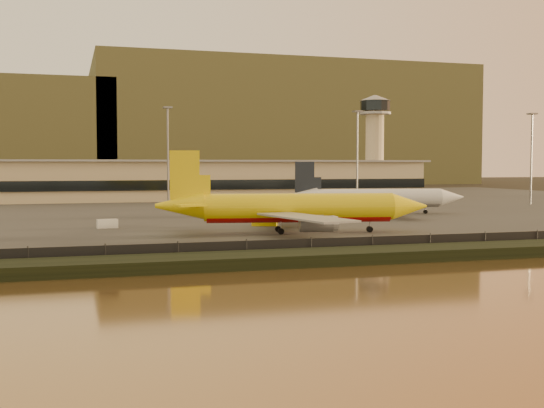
# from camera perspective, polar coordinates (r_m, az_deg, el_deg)

# --- Properties ---
(ground) EXTENTS (900.00, 900.00, 0.00)m
(ground) POSITION_cam_1_polar(r_m,az_deg,el_deg) (96.14, 4.01, -3.42)
(ground) COLOR black
(ground) RESTS_ON ground
(embankment) EXTENTS (320.00, 7.00, 1.40)m
(embankment) POSITION_cam_1_polar(r_m,az_deg,el_deg) (80.50, 8.30, -4.25)
(embankment) COLOR black
(embankment) RESTS_ON ground
(tarmac) EXTENTS (320.00, 220.00, 0.20)m
(tarmac) POSITION_cam_1_polar(r_m,az_deg,el_deg) (187.72, -6.27, -0.13)
(tarmac) COLOR #2D2D2D
(tarmac) RESTS_ON ground
(perimeter_fence) EXTENTS (300.00, 0.05, 2.20)m
(perimeter_fence) POSITION_cam_1_polar(r_m,az_deg,el_deg) (84.04, 7.15, -3.51)
(perimeter_fence) COLOR black
(perimeter_fence) RESTS_ON tarmac
(terminal_building) EXTENTS (202.00, 25.00, 12.60)m
(terminal_building) POSITION_cam_1_polar(r_m,az_deg,el_deg) (215.79, -11.55, 1.90)
(terminal_building) COLOR tan
(terminal_building) RESTS_ON tarmac
(control_tower) EXTENTS (11.20, 11.20, 35.50)m
(control_tower) POSITION_cam_1_polar(r_m,az_deg,el_deg) (243.76, 8.59, 5.71)
(control_tower) COLOR tan
(control_tower) RESTS_ON tarmac
(apron_light_masts) EXTENTS (152.20, 12.20, 25.40)m
(apron_light_masts) POSITION_cam_1_polar(r_m,az_deg,el_deg) (171.46, -0.14, 4.79)
(apron_light_masts) COLOR slate
(apron_light_masts) RESTS_ON tarmac
(distant_hills) EXTENTS (470.00, 160.00, 70.00)m
(distant_hills) POSITION_cam_1_polar(r_m,az_deg,el_deg) (430.00, -14.99, 5.86)
(distant_hills) COLOR brown
(distant_hills) RESTS_ON ground
(dhl_cargo_jet) EXTENTS (44.40, 42.92, 13.30)m
(dhl_cargo_jet) POSITION_cam_1_polar(r_m,az_deg,el_deg) (110.12, 1.86, -0.38)
(dhl_cargo_jet) COLOR yellow
(dhl_cargo_jet) RESTS_ON tarmac
(white_narrowbody_jet) EXTENTS (40.69, 39.14, 11.75)m
(white_narrowbody_jet) POSITION_cam_1_polar(r_m,az_deg,el_deg) (154.49, 8.66, 0.46)
(white_narrowbody_jet) COLOR silver
(white_narrowbody_jet) RESTS_ON tarmac
(gse_vehicle_yellow) EXTENTS (4.90, 3.63, 2.01)m
(gse_vehicle_yellow) POSITION_cam_1_polar(r_m,az_deg,el_deg) (123.17, -0.63, -1.37)
(gse_vehicle_yellow) COLOR yellow
(gse_vehicle_yellow) RESTS_ON tarmac
(gse_vehicle_white) EXTENTS (3.67, 1.96, 1.58)m
(gse_vehicle_white) POSITION_cam_1_polar(r_m,az_deg,el_deg) (122.14, -13.62, -1.61)
(gse_vehicle_white) COLOR silver
(gse_vehicle_white) RESTS_ON tarmac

